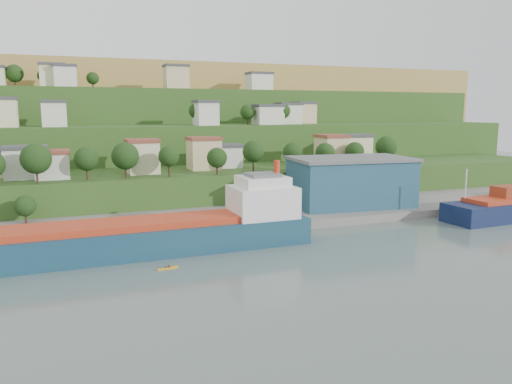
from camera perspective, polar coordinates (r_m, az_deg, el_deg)
name	(u,v)px	position (r m, az deg, el deg)	size (l,w,h in m)	color
ground	(222,260)	(92.07, -3.90, -7.70)	(500.00, 500.00, 0.00)	#4C5C56
quay	(265,220)	(124.17, 1.03, -3.22)	(220.00, 26.00, 4.00)	slate
hillside	(119,166)	(255.55, -15.37, 2.92)	(360.00, 211.02, 96.00)	#284719
cargo_ship_near	(135,239)	(97.17, -13.64, -5.19)	(73.66, 12.16, 18.92)	#15324F
warehouse	(350,181)	(134.24, 10.74, 1.22)	(32.78, 22.08, 12.80)	#214F64
kayak_orange	(166,268)	(87.84, -10.23, -8.53)	(3.00, 0.61, 0.75)	orange
kayak_yellow	(169,267)	(88.11, -9.87, -8.46)	(3.17, 1.07, 0.78)	gold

